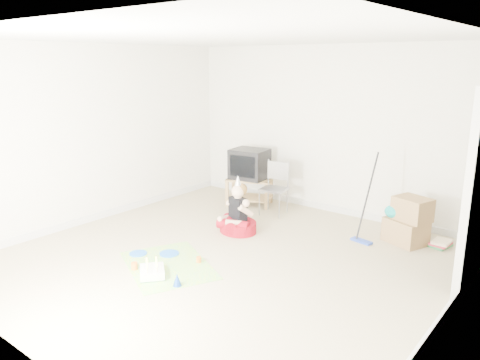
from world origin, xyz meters
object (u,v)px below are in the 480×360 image
Objects in this scene: seated_woman at (238,220)px; birthday_cake at (152,272)px; crt_tv at (249,164)px; cardboard_boxes at (408,221)px; folding_chair at (274,189)px; tv_stand at (249,189)px.

birthday_cake is at bearing -85.51° from seated_woman.
birthday_cake is (0.80, -2.85, -0.65)m from crt_tv.
seated_woman is 1.72m from birthday_cake.
cardboard_boxes is 3.35m from birthday_cake.
folding_chair is 2.08m from cardboard_boxes.
seated_woman reaches higher than tv_stand.
seated_woman is at bearing -86.62° from folding_chair.
crt_tv is (0.00, -0.00, 0.43)m from tv_stand.
crt_tv is 0.70m from folding_chair.
seated_woman is (0.06, -0.96, -0.23)m from folding_chair.
crt_tv reaches higher than folding_chair.
seated_woman is at bearing -67.67° from crt_tv.
tv_stand is 1.48× the size of crt_tv.
birthday_cake is at bearing -82.31° from crt_tv.
seated_woman is 1.94× the size of birthday_cake.
folding_chair is at bearing -177.60° from cardboard_boxes.
tv_stand is 1.01× the size of folding_chair.
folding_chair is at bearing -16.04° from tv_stand.
seated_woman is (0.67, -1.14, -0.52)m from crt_tv.
cardboard_boxes reaches higher than tv_stand.
tv_stand is 1.03× the size of seated_woman.
cardboard_boxes is (2.68, -0.09, -0.39)m from crt_tv.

